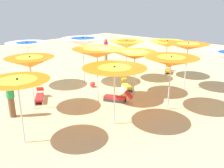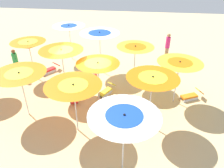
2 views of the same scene
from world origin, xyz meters
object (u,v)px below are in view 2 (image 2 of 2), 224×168
beach_umbrella_5 (20,77)px  lounger_3 (106,91)px  beachgoer_0 (16,63)px  beach_umbrella_1 (29,45)px  beach_umbrella_7 (98,67)px  lounger_0 (49,70)px  lounger_1 (73,96)px  beach_umbrella_0 (69,28)px  beach_umbrella_3 (100,36)px  beach_umbrella_8 (74,89)px  beach_ball (95,76)px  beach_umbrella_4 (62,54)px  beach_umbrella_6 (135,50)px  beachgoer_1 (167,46)px  beach_umbrella_9 (179,66)px  beach_umbrella_11 (124,119)px  lounger_2 (191,96)px

beach_umbrella_5 → lounger_3: (3.29, 2.11, -1.78)m
beachgoer_0 → beach_umbrella_1: bearing=-58.5°
lounger_3 → beach_umbrella_7: bearing=7.8°
lounger_0 → lounger_1: size_ratio=0.93×
beach_umbrella_0 → beach_umbrella_3: beach_umbrella_3 is taller
beach_umbrella_8 → lounger_1: (-0.81, 2.13, -1.85)m
beach_umbrella_3 → lounger_3: size_ratio=2.18×
beach_umbrella_5 → beach_umbrella_3: bearing=60.5°
lounger_3 → beach_ball: 1.83m
beach_umbrella_1 → beach_ball: size_ratio=7.53×
beach_umbrella_0 → beach_umbrella_1: bearing=-117.6°
beach_umbrella_4 → beach_umbrella_8: bearing=-63.8°
beach_umbrella_0 → beach_umbrella_5: (-0.25, -6.22, -0.19)m
beach_umbrella_4 → beach_umbrella_7: 1.99m
beach_umbrella_5 → beach_umbrella_4: bearing=60.3°
beach_umbrella_6 → beachgoer_0: size_ratio=1.36×
beach_umbrella_8 → beachgoer_1: beach_umbrella_8 is taller
beach_umbrella_4 → beach_umbrella_8: (1.37, -2.77, -0.17)m
beach_umbrella_6 → beach_umbrella_9: (2.05, -1.41, -0.08)m
beach_umbrella_4 → beachgoer_1: (5.62, 4.90, -1.24)m
beach_umbrella_4 → lounger_3: bearing=2.3°
beach_umbrella_5 → beach_umbrella_6: 5.69m
beach_umbrella_6 → lounger_1: beach_umbrella_6 is taller
beach_umbrella_6 → beach_umbrella_1: bearing=178.7°
beach_umbrella_4 → beach_umbrella_5: beach_umbrella_4 is taller
beachgoer_0 → beach_umbrella_8: bearing=-102.8°
beachgoer_1 → lounger_1: bearing=-140.3°
beach_umbrella_0 → lounger_1: 5.43m
beach_umbrella_11 → lounger_2: 5.85m
beach_umbrella_3 → beachgoer_1: 4.99m
lounger_3 → beach_umbrella_9: bearing=115.4°
beach_umbrella_9 → beach_umbrella_11: (-2.20, -4.25, 0.19)m
beach_umbrella_4 → beach_umbrella_8: size_ratio=1.08×
beach_umbrella_3 → beach_umbrella_8: size_ratio=1.12×
lounger_2 → lounger_3: size_ratio=1.04×
beach_umbrella_4 → beach_ball: bearing=53.8°
beach_umbrella_0 → lounger_1: (1.46, -4.84, -1.97)m
beach_umbrella_4 → beach_umbrella_7: (1.88, -0.58, -0.29)m
beach_umbrella_7 → beachgoer_0: size_ratio=1.26×
beach_umbrella_0 → beach_umbrella_7: size_ratio=1.12×
beach_umbrella_11 → lounger_2: (3.08, 4.56, -1.98)m
beach_umbrella_4 → beach_ball: (1.21, 1.66, -2.06)m
beach_umbrella_4 → lounger_0: 3.35m
beach_umbrella_6 → beachgoer_1: size_ratio=1.26×
beach_umbrella_11 → beachgoer_0: bearing=139.6°
beach_umbrella_11 → lounger_1: (-2.81, 3.76, -1.98)m
beach_umbrella_3 → lounger_3: beach_umbrella_3 is taller
lounger_1 → lounger_3: 1.75m
beachgoer_0 → lounger_1: bearing=-88.5°
lounger_1 → lounger_2: bearing=-105.6°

